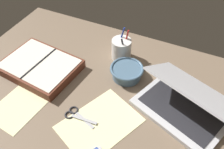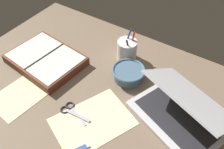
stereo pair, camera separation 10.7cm
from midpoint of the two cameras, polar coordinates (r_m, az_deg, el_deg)
desk_top at (r=107.62cm, az=-0.37°, el=-6.03°), size 140.00×100.00×2.00cm
laptop at (r=101.96cm, az=18.24°, el=-8.34°), size 42.61×36.92×16.34cm
bowl at (r=113.21cm, az=6.47°, el=0.14°), size 15.38×15.38×5.74cm
pen_cup at (r=121.83cm, az=5.96°, el=5.45°), size 9.56×9.56×15.99cm
planner at (r=123.34cm, az=-12.54°, el=3.19°), size 36.33×28.98×4.79cm
scissors at (r=103.53cm, az=-6.61°, el=-8.18°), size 14.08×6.66×0.80cm
paper_sheet_front at (r=99.90cm, az=-1.38°, el=-10.91°), size 31.94×36.17×0.16cm
paper_sheet_beside_planner at (r=113.58cm, az=-17.28°, el=-4.35°), size 20.41×27.69×0.16cm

